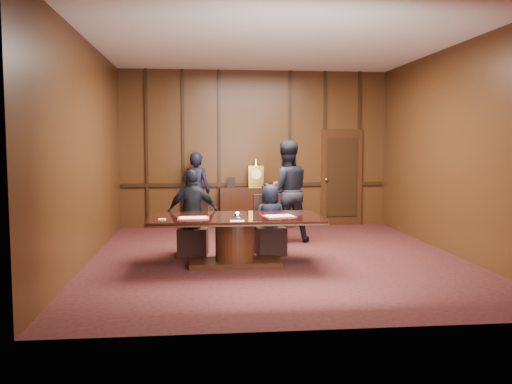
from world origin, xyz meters
TOP-DOWN VIEW (x-y plane):
  - room at (0.07, 0.14)m, footprint 7.00×7.04m
  - sideboard at (0.00, 3.26)m, footprint 1.60×0.45m
  - conference_table at (-0.71, -0.50)m, footprint 2.62×1.32m
  - folder_left at (-1.34, -0.70)m, footprint 0.46×0.33m
  - folder_right at (-0.05, -0.64)m, footprint 0.52×0.42m
  - inkstand at (-0.71, -0.95)m, footprint 0.20×0.14m
  - notepad at (-1.79, -0.77)m, footprint 0.11×0.08m
  - chair_left at (-1.36, 0.38)m, footprint 0.53×0.53m
  - chair_right at (-0.07, 0.38)m, footprint 0.54×0.54m
  - signatory_left at (-1.36, 0.30)m, footprint 0.88×0.46m
  - signatory_right at (-0.06, 0.30)m, footprint 0.64×0.49m
  - witness_left at (-1.32, 3.10)m, footprint 0.71×0.59m
  - witness_right at (0.39, 1.44)m, footprint 1.00×0.81m

SIDE VIEW (x-z plane):
  - chair_left at x=-1.36m, z-range -0.20..0.79m
  - chair_right at x=-0.07m, z-range -0.20..0.79m
  - sideboard at x=0.00m, z-range -0.28..1.26m
  - conference_table at x=-0.71m, z-range 0.13..0.89m
  - signatory_right at x=-0.06m, z-range 0.00..1.18m
  - signatory_left at x=-1.36m, z-range 0.00..1.44m
  - notepad at x=-1.79m, z-range 0.76..0.77m
  - folder_left at x=-1.34m, z-range 0.76..0.78m
  - folder_right at x=-0.05m, z-range 0.76..0.78m
  - inkstand at x=-0.71m, z-range 0.76..0.87m
  - witness_left at x=-1.32m, z-range 0.00..1.69m
  - witness_right at x=0.39m, z-range 0.00..1.93m
  - room at x=0.07m, z-range -0.03..3.47m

